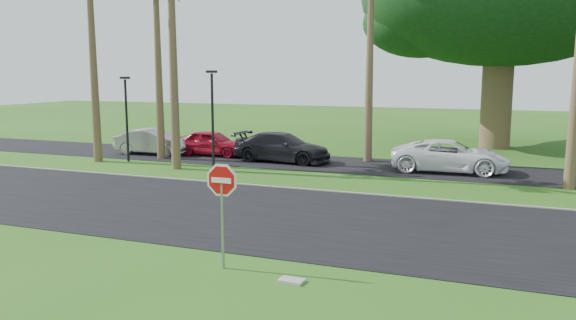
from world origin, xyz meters
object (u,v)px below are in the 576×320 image
(car_silver, at_px, (153,142))
(car_red, at_px, (212,143))
(car_dark, at_px, (282,148))
(car_minivan, at_px, (450,156))
(stop_sign_near, at_px, (222,194))

(car_silver, xyz_separation_m, car_red, (3.30, 0.79, -0.01))
(car_red, bearing_deg, car_dark, -98.29)
(car_silver, height_order, car_minivan, car_minivan)
(car_minivan, bearing_deg, car_silver, 87.57)
(stop_sign_near, bearing_deg, car_minivan, 76.18)
(car_dark, xyz_separation_m, car_minivan, (8.32, -0.04, -0.01))
(car_silver, bearing_deg, car_red, -80.41)
(car_minivan, bearing_deg, stop_sign_near, 163.31)
(stop_sign_near, bearing_deg, car_silver, 129.08)
(stop_sign_near, xyz_separation_m, car_minivan, (3.75, 15.24, -1.04))
(stop_sign_near, relative_size, car_red, 0.64)
(car_red, xyz_separation_m, car_minivan, (12.72, -0.67, 0.04))
(stop_sign_near, xyz_separation_m, car_dark, (-4.57, 15.28, -1.04))
(car_red, bearing_deg, car_silver, 103.38)
(car_dark, relative_size, car_minivan, 0.97)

